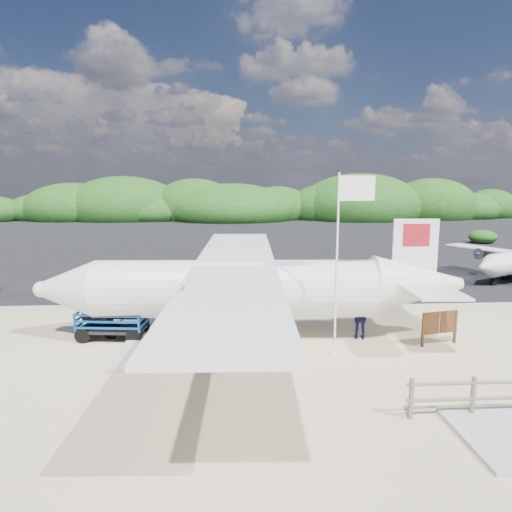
{
  "coord_description": "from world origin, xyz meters",
  "views": [
    {
      "loc": [
        -1.27,
        -14.74,
        5.51
      ],
      "look_at": [
        0.06,
        5.86,
        2.16
      ],
      "focal_mm": 32.0,
      "sensor_mm": 36.0,
      "label": 1
    }
  ],
  "objects_px": {
    "aircraft_large": "(470,251)",
    "flagpole": "(334,353)",
    "baggage_cart": "(114,338)",
    "crew_a": "(248,312)",
    "aircraft_small": "(126,232)",
    "signboard": "(438,345)",
    "crew_c": "(361,317)",
    "crew_b": "(259,287)"
  },
  "relations": [
    {
      "from": "crew_c",
      "to": "aircraft_small",
      "type": "relative_size",
      "value": 0.23
    },
    {
      "from": "crew_b",
      "to": "flagpole",
      "type": "bearing_deg",
      "value": 112.04
    },
    {
      "from": "aircraft_small",
      "to": "crew_c",
      "type": "bearing_deg",
      "value": 87.86
    },
    {
      "from": "baggage_cart",
      "to": "crew_a",
      "type": "height_order",
      "value": "crew_a"
    },
    {
      "from": "flagpole",
      "to": "aircraft_large",
      "type": "xyz_separation_m",
      "value": [
        16.23,
        21.38,
        0.0
      ]
    },
    {
      "from": "crew_a",
      "to": "crew_b",
      "type": "bearing_deg",
      "value": -100.43
    },
    {
      "from": "signboard",
      "to": "crew_b",
      "type": "bearing_deg",
      "value": 125.6
    },
    {
      "from": "crew_a",
      "to": "aircraft_large",
      "type": "distance_m",
      "value": 27.3
    },
    {
      "from": "crew_a",
      "to": "aircraft_small",
      "type": "bearing_deg",
      "value": -72.08
    },
    {
      "from": "aircraft_large",
      "to": "aircraft_small",
      "type": "height_order",
      "value": "aircraft_large"
    },
    {
      "from": "baggage_cart",
      "to": "flagpole",
      "type": "bearing_deg",
      "value": -8.13
    },
    {
      "from": "aircraft_large",
      "to": "aircraft_small",
      "type": "bearing_deg",
      "value": -24.5
    },
    {
      "from": "flagpole",
      "to": "crew_c",
      "type": "xyz_separation_m",
      "value": [
        1.25,
        1.34,
        0.8
      ]
    },
    {
      "from": "crew_c",
      "to": "aircraft_large",
      "type": "height_order",
      "value": "aircraft_large"
    },
    {
      "from": "baggage_cart",
      "to": "crew_c",
      "type": "xyz_separation_m",
      "value": [
        8.77,
        -0.61,
        0.8
      ]
    },
    {
      "from": "aircraft_large",
      "to": "aircraft_small",
      "type": "xyz_separation_m",
      "value": [
        -30.91,
        15.98,
        0.0
      ]
    },
    {
      "from": "aircraft_large",
      "to": "flagpole",
      "type": "bearing_deg",
      "value": 55.65
    },
    {
      "from": "flagpole",
      "to": "crew_c",
      "type": "height_order",
      "value": "flagpole"
    },
    {
      "from": "baggage_cart",
      "to": "signboard",
      "type": "height_order",
      "value": "baggage_cart"
    },
    {
      "from": "aircraft_small",
      "to": "signboard",
      "type": "bearing_deg",
      "value": 90.62
    },
    {
      "from": "flagpole",
      "to": "crew_a",
      "type": "height_order",
      "value": "flagpole"
    },
    {
      "from": "signboard",
      "to": "crew_b",
      "type": "distance_m",
      "value": 7.85
    },
    {
      "from": "aircraft_large",
      "to": "baggage_cart",
      "type": "bearing_deg",
      "value": 42.14
    },
    {
      "from": "flagpole",
      "to": "crew_a",
      "type": "bearing_deg",
      "value": 147.25
    },
    {
      "from": "signboard",
      "to": "crew_a",
      "type": "distance_m",
      "value": 6.67
    },
    {
      "from": "signboard",
      "to": "aircraft_large",
      "type": "height_order",
      "value": "aircraft_large"
    },
    {
      "from": "crew_c",
      "to": "aircraft_large",
      "type": "bearing_deg",
      "value": -116.78
    },
    {
      "from": "signboard",
      "to": "aircraft_small",
      "type": "xyz_separation_m",
      "value": [
        -18.44,
        36.8,
        0.0
      ]
    },
    {
      "from": "signboard",
      "to": "baggage_cart",
      "type": "bearing_deg",
      "value": 160.62
    },
    {
      "from": "baggage_cart",
      "to": "aircraft_small",
      "type": "bearing_deg",
      "value": 107.8
    },
    {
      "from": "aircraft_large",
      "to": "aircraft_small",
      "type": "relative_size",
      "value": 2.59
    },
    {
      "from": "baggage_cart",
      "to": "aircraft_small",
      "type": "height_order",
      "value": "aircraft_small"
    },
    {
      "from": "flagpole",
      "to": "signboard",
      "type": "xyz_separation_m",
      "value": [
        3.75,
        0.56,
        0.0
      ]
    },
    {
      "from": "signboard",
      "to": "flagpole",
      "type": "bearing_deg",
      "value": 176.14
    },
    {
      "from": "crew_a",
      "to": "crew_b",
      "type": "distance_m",
      "value": 4.08
    },
    {
      "from": "signboard",
      "to": "crew_b",
      "type": "height_order",
      "value": "crew_b"
    },
    {
      "from": "crew_b",
      "to": "aircraft_large",
      "type": "distance_m",
      "value": 24.04
    },
    {
      "from": "flagpole",
      "to": "crew_c",
      "type": "bearing_deg",
      "value": 46.97
    },
    {
      "from": "flagpole",
      "to": "signboard",
      "type": "distance_m",
      "value": 3.79
    },
    {
      "from": "aircraft_large",
      "to": "signboard",
      "type": "bearing_deg",
      "value": 61.92
    },
    {
      "from": "crew_b",
      "to": "aircraft_large",
      "type": "xyz_separation_m",
      "value": [
        18.27,
        15.6,
        -0.89
      ]
    },
    {
      "from": "crew_a",
      "to": "aircraft_small",
      "type": "height_order",
      "value": "crew_a"
    }
  ]
}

